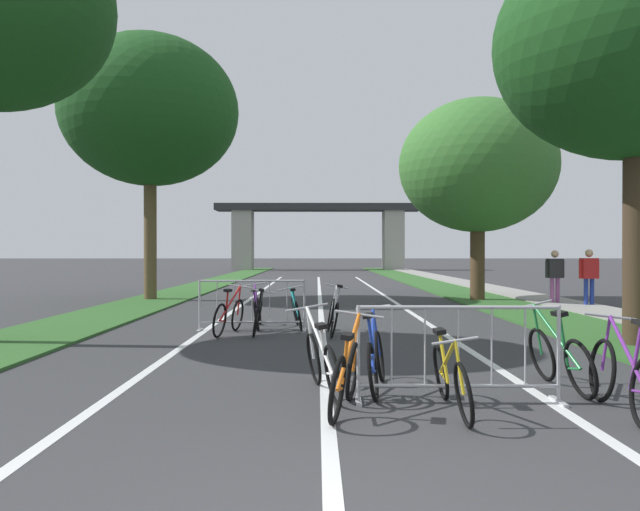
% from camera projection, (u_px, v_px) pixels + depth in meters
% --- Properties ---
extents(grass_verge_left, '(2.19, 63.15, 0.05)m').
position_uv_depth(grass_verge_left, '(203.00, 286.00, 28.95)').
color(grass_verge_left, '#2D5B26').
rests_on(grass_verge_left, ground).
extents(grass_verge_right, '(2.19, 63.15, 0.05)m').
position_uv_depth(grass_verge_right, '(435.00, 286.00, 29.00)').
color(grass_verge_right, '#2D5B26').
rests_on(grass_verge_right, ground).
extents(sidewalk_path_right, '(1.69, 63.15, 0.08)m').
position_uv_depth(sidewalk_path_right, '(476.00, 285.00, 29.01)').
color(sidewalk_path_right, gray).
rests_on(sidewalk_path_right, ground).
extents(lane_stripe_center, '(0.14, 36.53, 0.01)m').
position_uv_depth(lane_stripe_center, '(320.00, 298.00, 21.41)').
color(lane_stripe_center, silver).
rests_on(lane_stripe_center, ground).
extents(lane_stripe_right_lane, '(0.14, 36.53, 0.01)m').
position_uv_depth(lane_stripe_right_lane, '(389.00, 298.00, 21.42)').
color(lane_stripe_right_lane, silver).
rests_on(lane_stripe_right_lane, ground).
extents(lane_stripe_left_lane, '(0.14, 36.53, 0.01)m').
position_uv_depth(lane_stripe_left_lane, '(251.00, 298.00, 21.40)').
color(lane_stripe_left_lane, silver).
rests_on(lane_stripe_left_lane, ground).
extents(overpass_bridge, '(18.36, 2.85, 5.94)m').
position_uv_depth(overpass_bridge, '(318.00, 227.00, 55.31)').
color(overpass_bridge, '#2D2D30').
rests_on(overpass_bridge, ground).
extents(tree_left_pine_far, '(5.92, 5.92, 8.89)m').
position_uv_depth(tree_left_pine_far, '(150.00, 111.00, 20.62)').
color(tree_left_pine_far, brown).
rests_on(tree_left_pine_far, ground).
extents(tree_right_oak_mid, '(4.77, 4.77, 7.27)m').
position_uv_depth(tree_right_oak_mid, '(636.00, 42.00, 10.47)').
color(tree_right_oak_mid, '#3D2D1E').
rests_on(tree_right_oak_mid, ground).
extents(tree_right_pine_near, '(5.20, 5.20, 6.70)m').
position_uv_depth(tree_right_pine_near, '(478.00, 166.00, 20.35)').
color(tree_right_pine_near, '#4C3823').
rests_on(tree_right_pine_near, ground).
extents(lamppost_with_sign, '(0.56, 0.32, 5.02)m').
position_uv_depth(lamppost_with_sign, '(634.00, 196.00, 14.96)').
color(lamppost_with_sign, '#1E4C23').
rests_on(lamppost_with_sign, ground).
extents(crowd_barrier_nearest, '(2.23, 0.48, 1.05)m').
position_uv_depth(crowd_barrier_nearest, '(458.00, 355.00, 6.63)').
color(crowd_barrier_nearest, '#ADADB2').
rests_on(crowd_barrier_nearest, ground).
extents(crowd_barrier_second, '(2.23, 0.48, 1.05)m').
position_uv_depth(crowd_barrier_second, '(252.00, 306.00, 12.67)').
color(crowd_barrier_second, '#ADADB2').
rests_on(crowd_barrier_second, ground).
extents(bicycle_purple_0, '(0.51, 1.72, 0.96)m').
position_uv_depth(bicycle_purple_0, '(257.00, 312.00, 13.13)').
color(bicycle_purple_0, black).
rests_on(bicycle_purple_0, ground).
extents(bicycle_green_1, '(0.55, 1.66, 1.03)m').
position_uv_depth(bicycle_green_1, '(559.00, 358.00, 7.22)').
color(bicycle_green_1, black).
rests_on(bicycle_green_1, ground).
extents(bicycle_orange_2, '(0.66, 1.60, 1.00)m').
position_uv_depth(bicycle_orange_2, '(346.00, 376.00, 6.22)').
color(bicycle_orange_2, black).
rests_on(bicycle_orange_2, ground).
extents(bicycle_silver_3, '(0.45, 1.75, 1.00)m').
position_uv_depth(bicycle_silver_3, '(333.00, 315.00, 12.10)').
color(bicycle_silver_3, black).
rests_on(bicycle_silver_3, ground).
extents(bicycle_blue_4, '(0.43, 1.68, 0.98)m').
position_uv_depth(bicycle_blue_4, '(376.00, 360.00, 7.16)').
color(bicycle_blue_4, black).
rests_on(bicycle_blue_4, ground).
extents(bicycle_black_5, '(0.48, 1.72, 0.92)m').
position_uv_depth(bicycle_black_5, '(258.00, 316.00, 12.20)').
color(bicycle_black_5, black).
rests_on(bicycle_black_5, ground).
extents(bicycle_yellow_6, '(0.43, 1.68, 0.84)m').
position_uv_depth(bicycle_yellow_6, '(451.00, 378.00, 6.21)').
color(bicycle_yellow_6, black).
rests_on(bicycle_yellow_6, ground).
extents(bicycle_red_7, '(0.64, 1.71, 0.97)m').
position_uv_depth(bicycle_red_7, '(229.00, 316.00, 12.08)').
color(bicycle_red_7, black).
rests_on(bicycle_red_7, ground).
extents(bicycle_white_8, '(0.68, 1.65, 1.01)m').
position_uv_depth(bicycle_white_8, '(322.00, 362.00, 7.01)').
color(bicycle_white_8, black).
rests_on(bicycle_white_8, ground).
extents(bicycle_teal_9, '(0.59, 1.65, 0.89)m').
position_uv_depth(bicycle_teal_9, '(296.00, 311.00, 13.12)').
color(bicycle_teal_9, black).
rests_on(bicycle_teal_9, ground).
extents(bicycle_purple_10, '(0.54, 1.78, 0.98)m').
position_uv_depth(bicycle_purple_10, '(623.00, 377.00, 6.11)').
color(bicycle_purple_10, black).
rests_on(bicycle_purple_10, ground).
extents(pedestrian_with_backpack, '(0.61, 0.32, 1.68)m').
position_uv_depth(pedestrian_with_backpack, '(555.00, 272.00, 18.80)').
color(pedestrian_with_backpack, '#994C8C').
rests_on(pedestrian_with_backpack, ground).
extents(pedestrian_strolling, '(0.62, 0.32, 1.71)m').
position_uv_depth(pedestrian_strolling, '(589.00, 272.00, 18.04)').
color(pedestrian_strolling, navy).
rests_on(pedestrian_strolling, ground).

